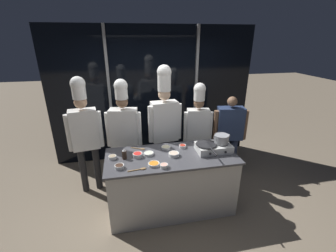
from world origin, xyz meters
name	(u,v)px	position (x,y,z in m)	size (l,w,h in m)	color
ground_plane	(171,206)	(0.00, 0.00, 0.00)	(24.00, 24.00, 0.00)	#7F705B
window_wall_back	(154,96)	(0.00, 1.71, 1.35)	(4.11, 0.09, 2.70)	black
demo_counter	(171,182)	(0.00, 0.00, 0.46)	(1.85, 0.80, 0.91)	beige
portable_stove	(213,147)	(0.63, 0.01, 0.97)	(0.50, 0.33, 0.12)	silver
frying_pan	(207,143)	(0.52, 0.00, 1.05)	(0.31, 0.53, 0.04)	#232326
stock_pot	(222,139)	(0.75, 0.01, 1.10)	(0.24, 0.21, 0.13)	#93969B
squeeze_bottle_soy	(124,154)	(-0.65, 0.03, 0.98)	(0.06, 0.06, 0.16)	#332319
prep_bowl_chicken	(174,154)	(0.03, -0.03, 0.94)	(0.15, 0.15, 0.05)	white
prep_bowl_bean_sprouts	(149,154)	(-0.32, 0.07, 0.93)	(0.14, 0.14, 0.04)	white
prep_bowl_mushrooms	(112,157)	(-0.82, 0.06, 0.94)	(0.11, 0.11, 0.05)	white
prep_bowl_carrots	(154,164)	(-0.28, -0.22, 0.93)	(0.15, 0.15, 0.04)	white
prep_bowl_chili_flakes	(183,146)	(0.21, 0.20, 0.93)	(0.11, 0.11, 0.05)	white
prep_bowl_noodles	(166,147)	(-0.04, 0.22, 0.93)	(0.14, 0.14, 0.03)	white
prep_bowl_shrimp	(164,166)	(-0.16, -0.30, 0.94)	(0.11, 0.11, 0.05)	white
prep_bowl_soy_glaze	(119,166)	(-0.72, -0.20, 0.94)	(0.12, 0.12, 0.05)	white
prep_bowl_bell_pepper	(138,155)	(-0.47, 0.05, 0.94)	(0.14, 0.14, 0.06)	white
serving_spoon_slotted	(141,149)	(-0.41, 0.27, 0.92)	(0.21, 0.12, 0.02)	olive
serving_spoon_solid	(141,169)	(-0.46, -0.28, 0.92)	(0.24, 0.06, 0.02)	olive
chef_head	(84,128)	(-1.25, 0.69, 1.15)	(0.54, 0.28, 1.95)	#232326
chef_sous	(124,128)	(-0.64, 0.73, 1.09)	(0.57, 0.30, 1.89)	#2D3856
chef_line	(164,119)	(0.03, 0.70, 1.20)	(0.57, 0.27, 2.08)	#4C4C51
chef_pastry	(198,125)	(0.62, 0.71, 1.05)	(0.49, 0.26, 1.78)	#232326
person_guest	(229,129)	(1.23, 0.73, 0.91)	(0.60, 0.32, 1.52)	#2D3856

